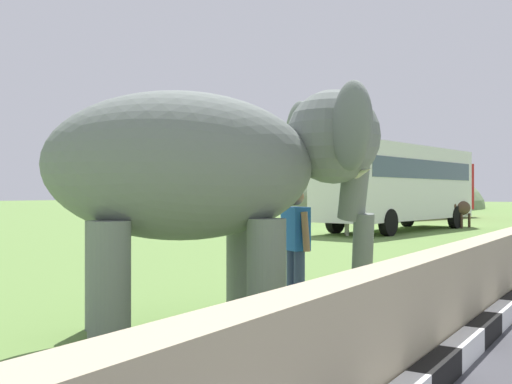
{
  "coord_description": "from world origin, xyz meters",
  "views": [
    {
      "loc": [
        -2.98,
        2.26,
        1.59
      ],
      "look_at": [
        2.9,
        6.03,
        1.6
      ],
      "focal_mm": 41.98,
      "sensor_mm": 36.0,
      "label": 1
    }
  ],
  "objects_px": {
    "elephant": "(215,170)",
    "cow_near": "(352,212)",
    "cow_mid": "(461,209)",
    "person_handler": "(296,242)",
    "bus_red": "(413,185)",
    "bus_white": "(399,181)"
  },
  "relations": [
    {
      "from": "cow_near",
      "to": "person_handler",
      "type": "bearing_deg",
      "value": -159.29
    },
    {
      "from": "bus_white",
      "to": "cow_mid",
      "type": "height_order",
      "value": "bus_white"
    },
    {
      "from": "bus_white",
      "to": "cow_mid",
      "type": "bearing_deg",
      "value": -24.62
    },
    {
      "from": "cow_near",
      "to": "elephant",
      "type": "bearing_deg",
      "value": -162.0
    },
    {
      "from": "elephant",
      "to": "bus_red",
      "type": "bearing_deg",
      "value": 13.93
    },
    {
      "from": "cow_mid",
      "to": "bus_white",
      "type": "bearing_deg",
      "value": 155.38
    },
    {
      "from": "person_handler",
      "to": "cow_mid",
      "type": "height_order",
      "value": "person_handler"
    },
    {
      "from": "elephant",
      "to": "bus_red",
      "type": "relative_size",
      "value": 0.38
    },
    {
      "from": "bus_red",
      "to": "cow_mid",
      "type": "distance_m",
      "value": 9.93
    },
    {
      "from": "bus_red",
      "to": "cow_near",
      "type": "xyz_separation_m",
      "value": [
        -15.68,
        -2.71,
        -1.21
      ]
    },
    {
      "from": "elephant",
      "to": "person_handler",
      "type": "distance_m",
      "value": 1.78
    },
    {
      "from": "elephant",
      "to": "cow_mid",
      "type": "bearing_deg",
      "value": 6.89
    },
    {
      "from": "cow_near",
      "to": "cow_mid",
      "type": "height_order",
      "value": "same"
    },
    {
      "from": "bus_white",
      "to": "cow_mid",
      "type": "xyz_separation_m",
      "value": [
        3.61,
        -1.66,
        -1.21
      ]
    },
    {
      "from": "person_handler",
      "to": "cow_mid",
      "type": "relative_size",
      "value": 0.86
    },
    {
      "from": "elephant",
      "to": "bus_red",
      "type": "distance_m",
      "value": 31.89
    },
    {
      "from": "elephant",
      "to": "cow_near",
      "type": "distance_m",
      "value": 16.09
    },
    {
      "from": "cow_mid",
      "to": "elephant",
      "type": "bearing_deg",
      "value": -173.11
    },
    {
      "from": "bus_red",
      "to": "elephant",
      "type": "bearing_deg",
      "value": -166.07
    },
    {
      "from": "person_handler",
      "to": "cow_near",
      "type": "distance_m",
      "value": 14.73
    },
    {
      "from": "person_handler",
      "to": "bus_white",
      "type": "xyz_separation_m",
      "value": [
        17.33,
        4.61,
        1.16
      ]
    },
    {
      "from": "cow_near",
      "to": "cow_mid",
      "type": "distance_m",
      "value": 7.51
    }
  ]
}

